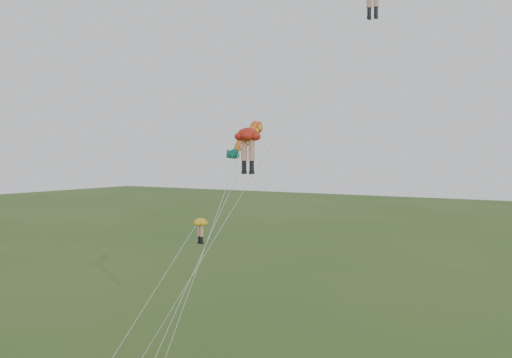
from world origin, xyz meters
The scene contains 3 objects.
legs_kite_red_mid centered at (3.80, 1.79, 14.03)m, with size 3.76×6.40×14.79m.
legs_kite_yellow centered at (-2.00, 4.69, 8.28)m, with size 2.64×8.09×9.00m.
fish_kite centered at (1.87, 4.91, 14.31)m, with size 3.33×8.96×15.69m.
Camera 1 is at (21.19, -25.51, 13.27)m, focal length 40.00 mm.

